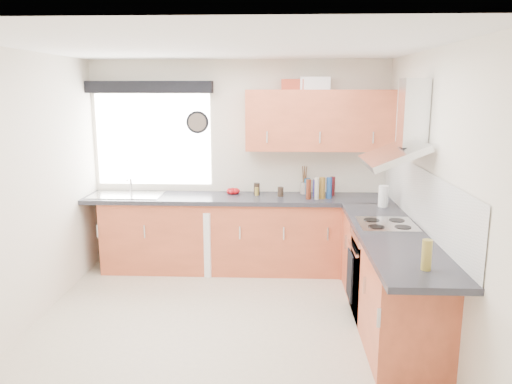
{
  "coord_description": "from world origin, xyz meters",
  "views": [
    {
      "loc": [
        0.48,
        -4.25,
        2.16
      ],
      "look_at": [
        0.25,
        0.85,
        1.1
      ],
      "focal_mm": 35.0,
      "sensor_mm": 36.0,
      "label": 1
    }
  ],
  "objects_px": {
    "oven": "(384,274)",
    "washing_machine": "(200,238)",
    "extractor_hood": "(403,133)",
    "upper_cabinets": "(319,120)"
  },
  "relations": [
    {
      "from": "extractor_hood",
      "to": "washing_machine",
      "type": "relative_size",
      "value": 1.01
    },
    {
      "from": "oven",
      "to": "washing_machine",
      "type": "height_order",
      "value": "oven"
    },
    {
      "from": "oven",
      "to": "washing_machine",
      "type": "xyz_separation_m",
      "value": [
        -1.96,
        1.22,
        -0.04
      ]
    },
    {
      "from": "oven",
      "to": "upper_cabinets",
      "type": "relative_size",
      "value": 0.5
    },
    {
      "from": "upper_cabinets",
      "to": "washing_machine",
      "type": "bearing_deg",
      "value": -175.75
    },
    {
      "from": "oven",
      "to": "upper_cabinets",
      "type": "bearing_deg",
      "value": 112.54
    },
    {
      "from": "oven",
      "to": "extractor_hood",
      "type": "bearing_deg",
      "value": -0.0
    },
    {
      "from": "oven",
      "to": "extractor_hood",
      "type": "distance_m",
      "value": 1.35
    },
    {
      "from": "oven",
      "to": "upper_cabinets",
      "type": "distance_m",
      "value": 1.99
    },
    {
      "from": "oven",
      "to": "washing_machine",
      "type": "distance_m",
      "value": 2.31
    }
  ]
}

